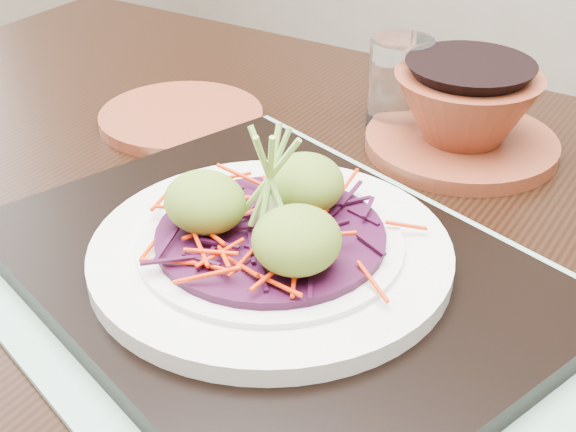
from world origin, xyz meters
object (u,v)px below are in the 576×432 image
Objects in this scene: dining_table at (305,359)px; serving_tray at (271,271)px; white_plate at (271,251)px; terracotta_bowl_set at (464,117)px; water_glass at (400,83)px; terracotta_side_plate at (181,117)px.

dining_table is 3.37× the size of serving_tray.
serving_tray reaches higher than dining_table.
terracotta_bowl_set is at bearing 87.80° from white_plate.
dining_table is 14.91× the size of water_glass.
dining_table is at bearing -92.92° from terracotta_bowl_set.
serving_tray is 4.43× the size of water_glass.
terracotta_side_plate reaches higher than dining_table.
dining_table is at bearing -74.97° from water_glass.
water_glass is at bearing 100.18° from dining_table.
terracotta_side_plate is (-0.24, 0.16, -0.01)m from serving_tray.
serving_tray is at bearing -77.03° from water_glass.
white_plate is at bearing -33.82° from terracotta_side_plate.
white_plate is 0.29m from terracotta_side_plate.
dining_table is at bearing 104.46° from serving_tray.
dining_table is 7.99× the size of terracotta_side_plate.
dining_table is 0.12m from serving_tray.
terracotta_bowl_set reaches higher than dining_table.
terracotta_side_plate is 0.74× the size of terracotta_bowl_set.
serving_tray is at bearing -93.39° from dining_table.
serving_tray is 0.28m from terracotta_bowl_set.
serving_tray reaches higher than terracotta_side_plate.
white_plate is at bearing -77.03° from water_glass.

